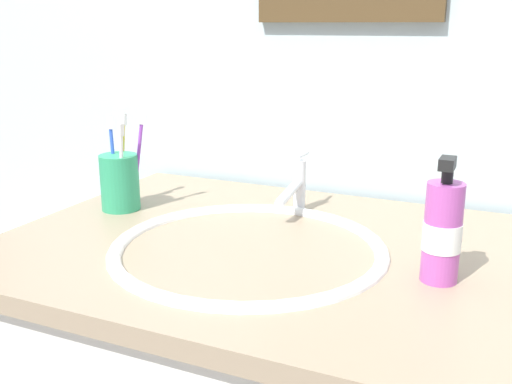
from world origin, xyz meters
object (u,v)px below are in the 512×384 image
at_px(toothbrush_white, 121,161).
at_px(toothbrush_yellow, 123,152).
at_px(toothbrush_cup, 120,182).
at_px(toothbrush_purple, 139,154).
at_px(toothbrush_blue, 113,155).
at_px(faucet, 296,187).
at_px(soap_dispenser, 442,232).

bearing_deg(toothbrush_white, toothbrush_yellow, 124.70).
bearing_deg(toothbrush_cup, toothbrush_purple, 30.01).
distance_m(toothbrush_white, toothbrush_blue, 0.05).
bearing_deg(toothbrush_white, toothbrush_blue, 146.55).
bearing_deg(toothbrush_cup, faucet, 20.23).
xyz_separation_m(toothbrush_white, toothbrush_yellow, (-0.04, 0.06, 0.00)).
xyz_separation_m(toothbrush_white, soap_dispenser, (0.60, -0.07, -0.03)).
relative_size(toothbrush_white, soap_dispenser, 0.94).
height_order(toothbrush_white, toothbrush_purple, toothbrush_purple).
bearing_deg(toothbrush_cup, toothbrush_blue, 157.71).
xyz_separation_m(faucet, toothbrush_yellow, (-0.34, -0.08, 0.05)).
height_order(toothbrush_white, toothbrush_blue, toothbrush_blue).
distance_m(faucet, toothbrush_white, 0.34).
relative_size(faucet, soap_dispenser, 0.81).
bearing_deg(toothbrush_white, soap_dispenser, -7.02).
relative_size(toothbrush_cup, soap_dispenser, 0.60).
bearing_deg(toothbrush_white, faucet, 24.52).
relative_size(faucet, toothbrush_blue, 0.84).
bearing_deg(faucet, toothbrush_purple, -161.02).
bearing_deg(faucet, toothbrush_cup, -159.77).
bearing_deg(toothbrush_white, toothbrush_purple, 71.69).
relative_size(faucet, toothbrush_white, 0.85).
distance_m(faucet, toothbrush_purple, 0.31).
bearing_deg(faucet, toothbrush_white, -155.48).
relative_size(toothbrush_purple, soap_dispenser, 1.03).
distance_m(toothbrush_purple, soap_dispenser, 0.60).
xyz_separation_m(faucet, toothbrush_blue, (-0.34, -0.11, 0.05)).
relative_size(toothbrush_yellow, toothbrush_blue, 1.01).
height_order(toothbrush_purple, soap_dispenser, toothbrush_purple).
bearing_deg(toothbrush_purple, toothbrush_cup, -149.99).
distance_m(faucet, soap_dispenser, 0.37).
xyz_separation_m(toothbrush_purple, toothbrush_yellow, (-0.05, 0.02, -0.01)).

